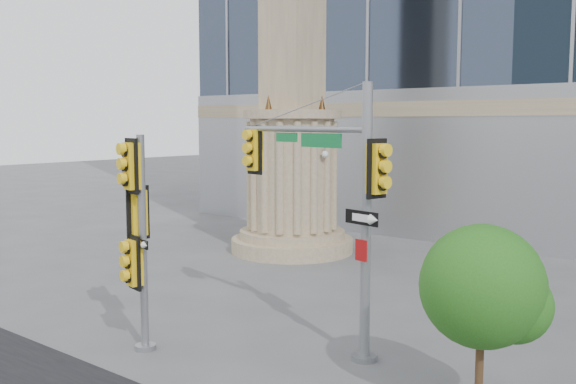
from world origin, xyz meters
The scene contains 5 objects.
ground centered at (0.00, 0.00, 0.00)m, with size 120.00×120.00×0.00m, color #545456.
monument centered at (-6.00, 9.00, 5.52)m, with size 4.40×4.40×16.60m.
main_signal_pole centered at (0.81, 1.68, 3.37)m, with size 4.17×1.16×5.44m.
secondary_signal_pole centered at (-2.14, -0.92, 2.60)m, with size 0.77×0.67×4.43m.
street_tree centered at (4.53, 0.56, 2.04)m, with size 1.99×1.95×3.11m.
Camera 1 is at (8.25, -8.97, 4.67)m, focal length 40.00 mm.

